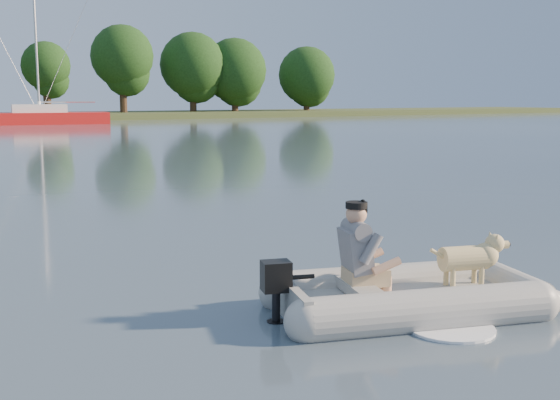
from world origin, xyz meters
TOP-DOWN VIEW (x-y plane):
  - water at (0.00, 0.00)m, footprint 160.00×160.00m
  - dinghy at (0.12, -0.59)m, footprint 5.03×4.37m
  - man at (-0.45, -0.37)m, footprint 0.76×0.70m
  - dog at (0.67, -0.71)m, footprint 0.86×0.51m
  - outboard_motor at (-1.26, -0.17)m, footprint 0.42×0.35m
  - sailboat at (8.74, 50.43)m, footprint 9.47×4.13m

SIDE VIEW (x-z plane):
  - water at x=0.00m, z-range 0.00..0.00m
  - outboard_motor at x=-1.26m, z-range -0.07..0.61m
  - dog at x=0.67m, z-range 0.18..0.72m
  - dinghy at x=0.12m, z-range -0.10..1.11m
  - sailboat at x=8.74m, z-range -5.74..6.85m
  - man at x=-0.45m, z-range 0.21..1.14m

